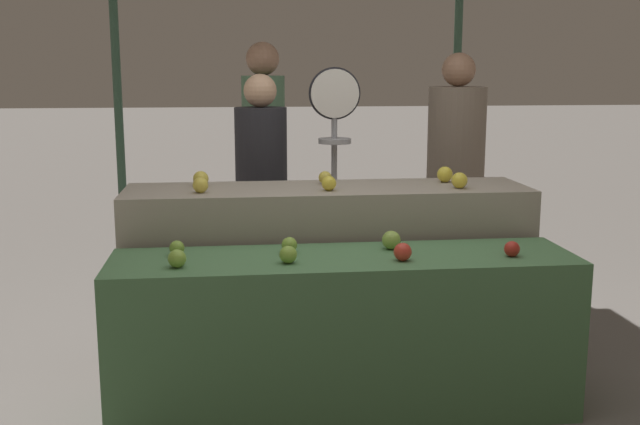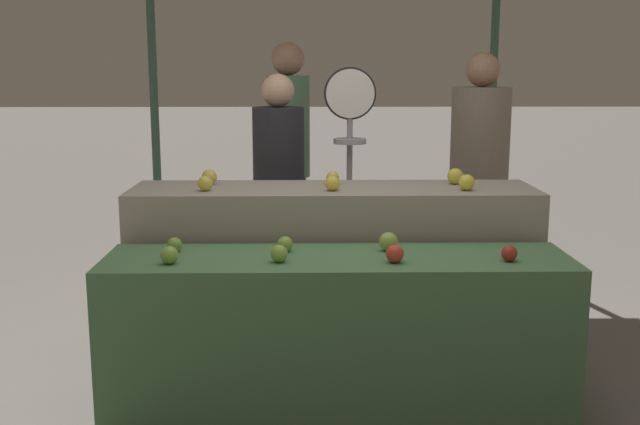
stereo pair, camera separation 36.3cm
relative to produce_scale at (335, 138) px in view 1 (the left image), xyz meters
The scene contains 20 objects.
ground_plane 1.71m from the produce_scale, 95.65° to the right, with size 60.00×60.00×0.00m, color #66605B.
display_counter_front 1.47m from the produce_scale, 95.65° to the right, with size 2.15×0.55×0.75m, color #4C7A4C.
display_counter_back 0.94m from the produce_scale, 101.06° to the right, with size 2.15×0.55×0.98m, color gray.
apple_front_0 1.64m from the produce_scale, 123.15° to the right, with size 0.08×0.08×0.08m, color #84AD3D.
apple_front_1 1.43m from the produce_scale, 106.36° to the right, with size 0.08×0.08×0.08m, color #84AD3D.
apple_front_2 1.39m from the produce_scale, 84.47° to the right, with size 0.08×0.08×0.08m, color red.
apple_front_3 1.52m from the produce_scale, 63.85° to the right, with size 0.07×0.07×0.07m, color #AD281E.
apple_front_4 1.48m from the produce_scale, 128.54° to the right, with size 0.07×0.07×0.07m, color #7AA338.
apple_front_5 1.24m from the produce_scale, 108.13° to the right, with size 0.07×0.07×0.07m, color #84AD3D.
apple_front_6 1.18m from the produce_scale, 83.61° to the right, with size 0.09×0.09×0.09m, color #8EB247.
apple_back_0 1.08m from the produce_scale, 137.36° to the right, with size 0.08×0.08×0.08m, color gold.
apple_back_1 0.76m from the produce_scale, 99.99° to the right, with size 0.08×0.08×0.08m, color gold.
apple_back_2 0.94m from the produce_scale, 52.26° to the right, with size 0.08×0.08×0.08m, color gold.
apple_back_3 0.96m from the produce_scale, 147.27° to the right, with size 0.08×0.08×0.08m, color gold.
apple_back_4 0.55m from the produce_scale, 103.32° to the right, with size 0.07×0.07×0.07m, color gold.
apple_back_5 0.77m from the produce_scale, 42.90° to the right, with size 0.09×0.09×0.09m, color gold.
produce_scale is the anchor object (origin of this frame).
person_vendor_at_scale 0.56m from the produce_scale, 156.78° to the left, with size 0.40×0.40×1.58m.
person_customer_left 0.97m from the produce_scale, 114.29° to the left, with size 0.35×0.35×1.79m.
person_customer_right 1.01m from the produce_scale, 24.76° to the left, with size 0.53×0.53×1.71m.
Camera 1 is at (-0.50, -3.31, 1.60)m, focal length 42.00 mm.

